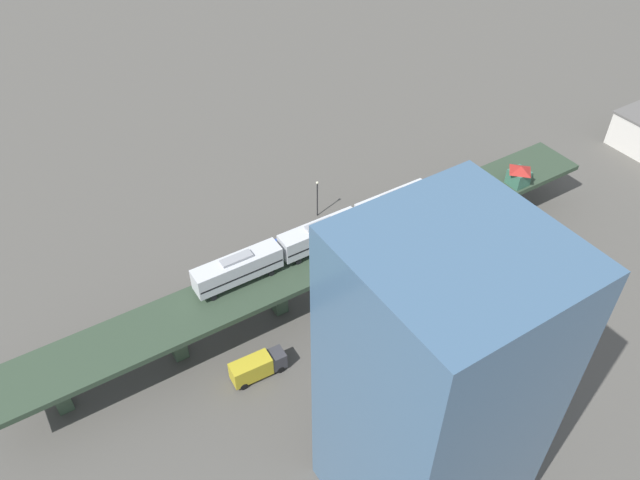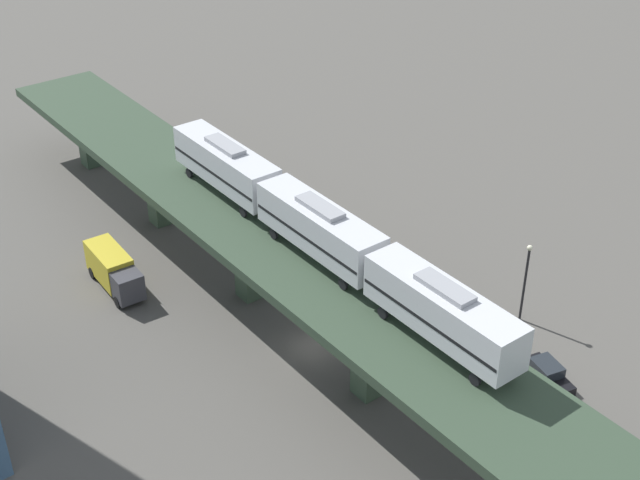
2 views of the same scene
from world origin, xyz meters
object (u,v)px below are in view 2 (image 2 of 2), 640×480
object	(u,v)px
subway_train	(320,228)
street_car_black	(547,375)
street_lamp	(526,277)
street_car_blue	(416,282)
delivery_truck	(114,270)

from	to	relation	value
subway_train	street_car_black	distance (m)	19.31
street_lamp	street_car_blue	bearing A→B (deg)	-64.08
delivery_truck	subway_train	bearing A→B (deg)	121.75
street_car_blue	street_car_black	xyz separation A→B (m)	(0.65, 14.29, 0.00)
street_car_blue	delivery_truck	world-z (taller)	delivery_truck
subway_train	delivery_truck	size ratio (longest dim) A/B	5.09
street_car_black	street_lamp	xyz separation A→B (m)	(-4.49, -6.39, 3.17)
street_lamp	delivery_truck	bearing A→B (deg)	-45.48
street_car_black	street_lamp	bearing A→B (deg)	-125.14
delivery_truck	street_lamp	xyz separation A→B (m)	(-23.28, 23.67, 2.35)
street_car_blue	street_car_black	world-z (taller)	same
street_car_blue	street_car_black	size ratio (longest dim) A/B	1.00
subway_train	street_car_blue	xyz separation A→B (m)	(-9.86, 0.29, -8.70)
subway_train	delivery_truck	bearing A→B (deg)	-58.25
street_car_blue	street_lamp	size ratio (longest dim) A/B	0.68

